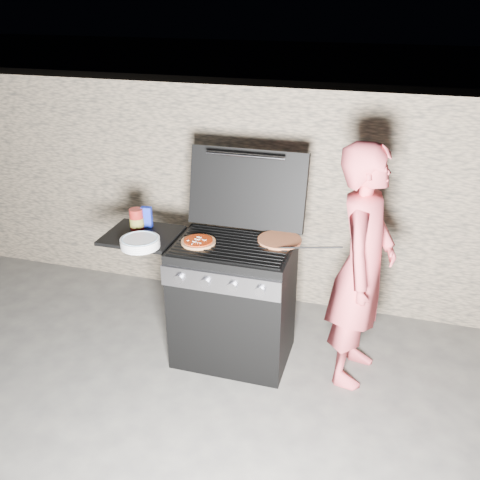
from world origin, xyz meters
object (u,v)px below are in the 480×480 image
(pizza_topped, at_px, (198,241))
(sauce_jar, at_px, (137,219))
(gas_grill, at_px, (200,297))
(person, at_px, (362,268))

(pizza_topped, distance_m, sauce_jar, 0.52)
(pizza_topped, height_order, sauce_jar, sauce_jar)
(gas_grill, distance_m, person, 1.17)
(gas_grill, bearing_deg, person, 3.36)
(person, bearing_deg, gas_grill, 101.97)
(sauce_jar, bearing_deg, pizza_topped, -12.64)
(person, bearing_deg, sauce_jar, 98.47)
(gas_grill, relative_size, sauce_jar, 8.83)
(sauce_jar, distance_m, person, 1.60)
(pizza_topped, bearing_deg, gas_grill, 114.93)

